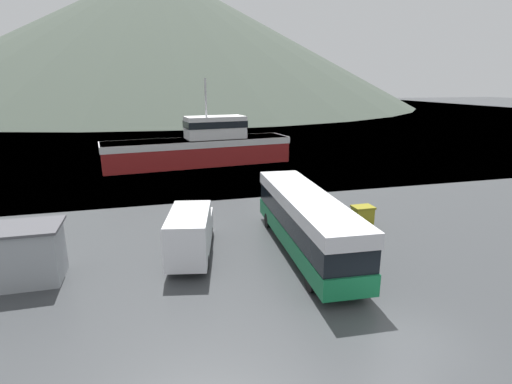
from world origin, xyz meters
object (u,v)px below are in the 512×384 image
Objects in this scene: fishing_boat at (201,146)px; dock_kiosk at (23,254)px; small_boat at (185,148)px; storage_bin at (362,215)px; tour_bus at (306,220)px; delivery_van at (191,232)px.

dock_kiosk is (-11.37, -25.02, -0.71)m from fishing_boat.
dock_kiosk is at bearing 103.18° from small_boat.
dock_kiosk is at bearing -171.62° from storage_bin.
fishing_boat is 15.70× the size of storage_bin.
tour_bus reaches higher than storage_bin.
storage_bin is (5.14, 2.99, -1.17)m from tour_bus.
tour_bus is 9.00× the size of storage_bin.
fishing_boat is at bearing 108.25° from storage_bin.
storage_bin is (11.09, 1.91, -0.71)m from delivery_van.
fishing_boat is 2.82× the size of small_boat.
fishing_boat reaches higher than small_boat.
storage_bin is 32.93m from small_boat.
tour_bus is at bearing -149.80° from storage_bin.
dock_kiosk is 0.47× the size of small_boat.
fishing_boat is 27.49m from dock_kiosk.
small_boat is (-0.99, 9.60, -1.68)m from fishing_boat.
tour_bus is 3.43× the size of dock_kiosk.
fishing_boat is at bearing 65.56° from dock_kiosk.
delivery_van is 33.90m from small_boat.
small_boat is at bearing 97.18° from delivery_van.
small_boat is at bearing 98.76° from tour_bus.
delivery_van is 4.98× the size of storage_bin.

